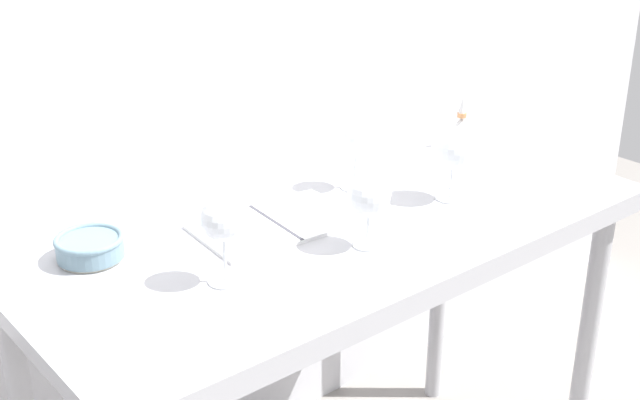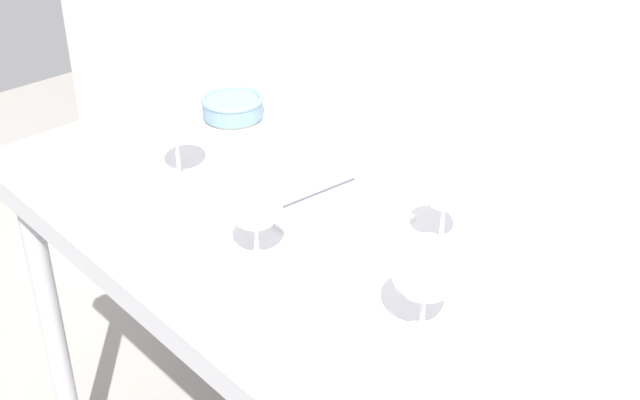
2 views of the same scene
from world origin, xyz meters
TOP-DOWN VIEW (x-y plane):
  - back_wall at (0.00, 0.49)m, footprint 3.80×0.04m
  - steel_counter at (0.00, -0.01)m, footprint 1.40×0.65m
  - wine_glass_near_right at (0.28, -0.07)m, footprint 0.10×0.10m
  - wine_glass_near_center at (-0.03, -0.13)m, footprint 0.09×0.09m
  - wine_glass_near_left at (-0.33, -0.08)m, footprint 0.08×0.08m
  - wine_glass_far_right at (0.15, 0.11)m, footprint 0.08×0.08m
  - open_notebook at (-0.12, 0.06)m, footprint 0.35×0.23m
  - tasting_sheet_upper at (0.35, 0.09)m, footprint 0.30×0.30m
  - tasting_bowl at (-0.49, 0.17)m, footprint 0.14×0.14m
  - decanter_funnel at (0.56, 0.15)m, footprint 0.12×0.12m

SIDE VIEW (x-z plane):
  - steel_counter at x=0.00m, z-range 0.34..1.24m
  - tasting_sheet_upper at x=0.35m, z-range 0.90..0.90m
  - open_notebook at x=-0.12m, z-range 0.90..0.91m
  - tasting_bowl at x=-0.49m, z-range 0.90..0.95m
  - decanter_funnel at x=0.56m, z-range 0.87..1.01m
  - wine_glass_near_center at x=-0.03m, z-range 0.93..1.09m
  - wine_glass_near_right at x=0.28m, z-range 0.93..1.11m
  - wine_glass_far_right at x=0.15m, z-range 0.94..1.10m
  - wine_glass_near_left at x=-0.33m, z-range 0.94..1.11m
  - back_wall at x=0.00m, z-range 0.00..2.60m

